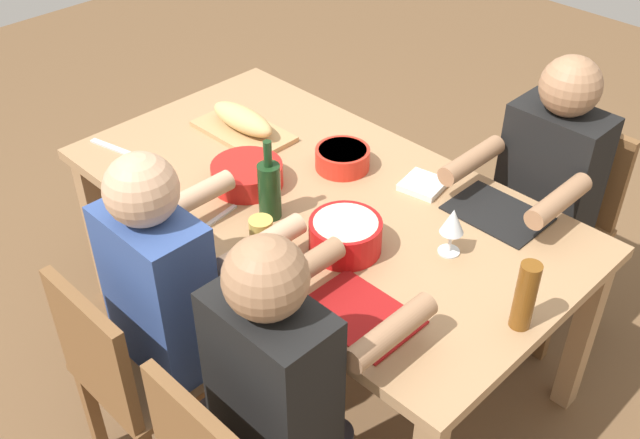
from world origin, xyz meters
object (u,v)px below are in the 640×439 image
diner_near_right (284,382)px  diner_far_right (542,189)px  chair_far_right (558,215)px  cup_near_center (261,231)px  diner_near_center (172,291)px  serving_bowl_fruit (247,173)px  dining_table (320,212)px  serving_bowl_pasta (345,234)px  cutting_board (243,131)px  chair_near_center (131,371)px  wine_glass (453,223)px  wine_bottle (269,189)px  serving_bowl_salad (343,157)px  napkin_stack (423,185)px  beer_bottle (525,296)px  bread_loaf (242,119)px

diner_near_right → diner_far_right: (0.00, 1.28, 0.00)m
chair_far_right → cup_near_center: size_ratio=9.47×
diner_near_center → serving_bowl_fruit: 0.56m
diner_near_right → serving_bowl_fruit: size_ratio=4.73×
dining_table → serving_bowl_fruit: serving_bowl_fruit is taller
serving_bowl_pasta → cutting_board: size_ratio=0.58×
chair_near_center → wine_glass: (0.51, 0.89, 0.37)m
diner_near_center → wine_glass: bearing=54.0°
chair_near_center → wine_bottle: 0.72m
cutting_board → wine_glass: 1.02m
dining_table → chair_far_right: 0.98m
serving_bowl_salad → napkin_stack: size_ratio=1.43×
serving_bowl_pasta → wine_bottle: 0.31m
chair_near_center → serving_bowl_salad: bearing=93.6°
serving_bowl_salad → serving_bowl_fruit: serving_bowl_fruit is taller
diner_near_center → serving_bowl_fruit: bearing=114.1°
serving_bowl_salad → wine_bottle: wine_bottle is taller
serving_bowl_pasta → diner_far_right: bearing=73.6°
chair_far_right → wine_glass: 0.85m
chair_far_right → diner_near_right: bearing=-90.0°
cutting_board → wine_glass: (1.02, -0.02, 0.11)m
serving_bowl_pasta → wine_glass: (0.24, 0.22, 0.05)m
dining_table → serving_bowl_salad: 0.23m
dining_table → serving_bowl_pasta: size_ratio=7.96×
serving_bowl_fruit → cup_near_center: size_ratio=2.82×
chair_near_center → beer_bottle: (0.85, 0.77, 0.37)m
dining_table → serving_bowl_pasta: serving_bowl_pasta is taller
cutting_board → bread_loaf: bearing=0.0°
wine_glass → cutting_board: bearing=179.1°
wine_glass → bread_loaf: bearing=179.1°
chair_far_right → serving_bowl_fruit: bearing=-127.1°
diner_near_right → serving_bowl_salad: diner_near_right is taller
chair_far_right → cutting_board: (-1.01, -0.74, 0.27)m
cutting_board → napkin_stack: bearing=15.8°
chair_far_right → wine_glass: bearing=-89.5°
diner_near_right → wine_glass: 0.72m
bread_loaf → wine_bottle: size_ratio=1.10×
diner_near_center → napkin_stack: 0.96m
dining_table → cutting_board: 0.52m
beer_bottle → wine_glass: bearing=160.7°
chair_near_center → diner_near_right: (0.50, 0.18, 0.21)m
chair_near_center → serving_bowl_fruit: (-0.22, 0.68, 0.30)m
cutting_board → chair_far_right: bearing=36.3°
chair_far_right → bread_loaf: same height
serving_bowl_fruit → napkin_stack: 0.62m
diner_far_right → serving_bowl_pasta: size_ratio=5.21×
serving_bowl_fruit → wine_glass: wine_glass is taller
chair_near_center → cutting_board: size_ratio=2.12×
diner_far_right → napkin_stack: (-0.28, -0.35, 0.05)m
chair_far_right → wine_bottle: size_ratio=2.93×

